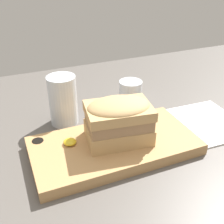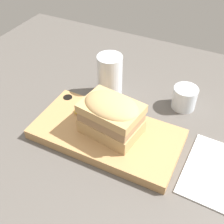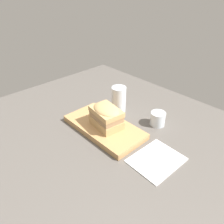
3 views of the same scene
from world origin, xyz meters
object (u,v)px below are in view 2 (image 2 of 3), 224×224
object	(u,v)px
wine_glass	(184,98)
napkin	(220,174)
sandwich	(111,115)
serving_board	(106,134)
water_glass	(110,79)

from	to	relation	value
wine_glass	napkin	bearing A→B (deg)	-53.90
sandwich	wine_glass	world-z (taller)	sandwich
serving_board	sandwich	distance (cm)	6.58
wine_glass	napkin	xyz separation A→B (cm)	(13.60, -18.65, -2.78)
serving_board	napkin	xyz separation A→B (cm)	(27.29, 1.29, -1.08)
water_glass	wine_glass	bearing A→B (deg)	11.12
serving_board	sandwich	bearing A→B (deg)	16.52
wine_glass	napkin	world-z (taller)	wine_glass
serving_board	water_glass	bearing A→B (deg)	113.79
serving_board	napkin	size ratio (longest dim) A/B	1.88
sandwich	serving_board	bearing A→B (deg)	-163.48
napkin	wine_glass	bearing A→B (deg)	126.10
water_glass	napkin	size ratio (longest dim) A/B	0.66
wine_glass	sandwich	bearing A→B (deg)	-122.55
water_glass	wine_glass	world-z (taller)	water_glass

